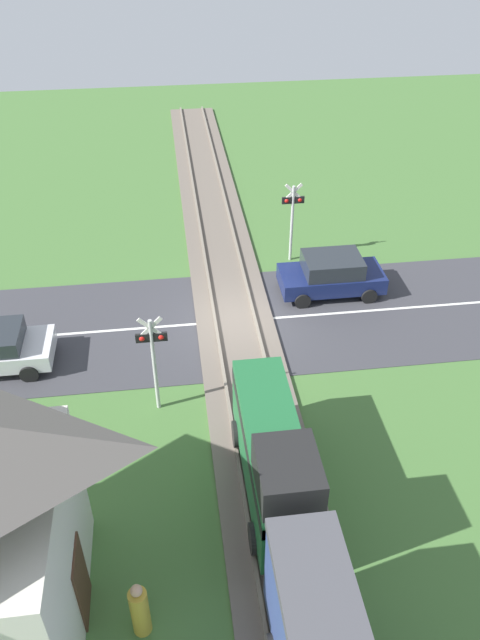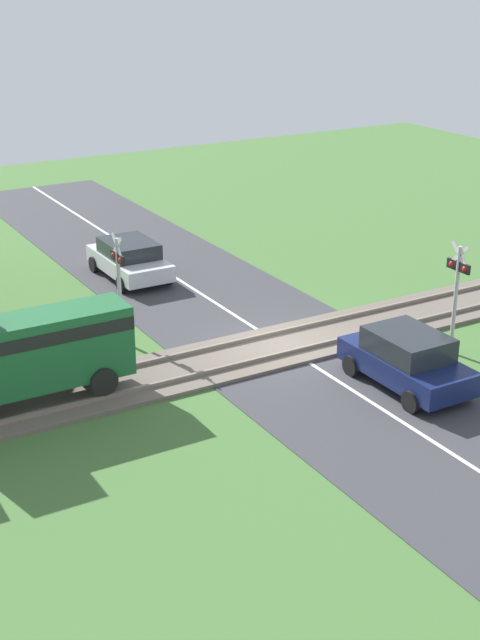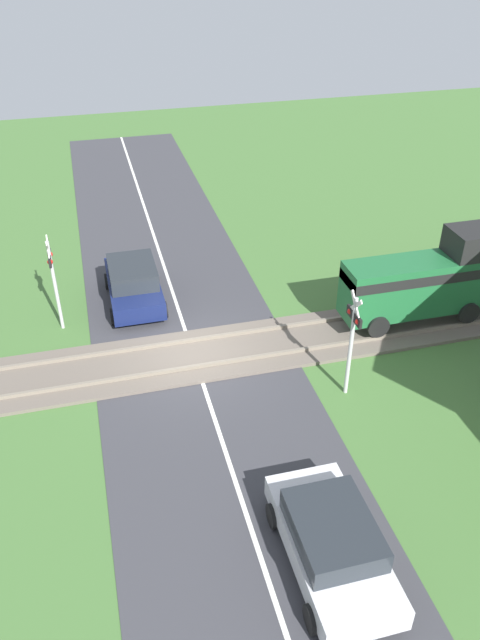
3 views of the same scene
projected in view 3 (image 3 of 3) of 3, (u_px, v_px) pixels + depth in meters
The scene contains 7 objects.
ground_plane at pixel (194, 357), 20.21m from camera, with size 60.00×60.00×0.00m, color #426B33.
road_surface at pixel (194, 357), 20.21m from camera, with size 48.00×6.40×0.02m.
track_bed at pixel (194, 356), 20.18m from camera, with size 2.80×48.00×0.24m.
car_near_crossing at pixel (133, 283), 22.62m from camera, with size 3.94×1.98×1.58m.
car_far_side at pixel (332, 541), 13.46m from camera, with size 4.03×2.00×1.43m.
crossing_signal_west_approach at pixel (53, 273), 20.45m from camera, with size 0.90×0.18×3.43m.
crossing_signal_east_approach at pixel (352, 332), 17.57m from camera, with size 0.90×0.18×3.43m.
Camera 3 is at (16.04, -2.65, 12.17)m, focal length 35.00 mm.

